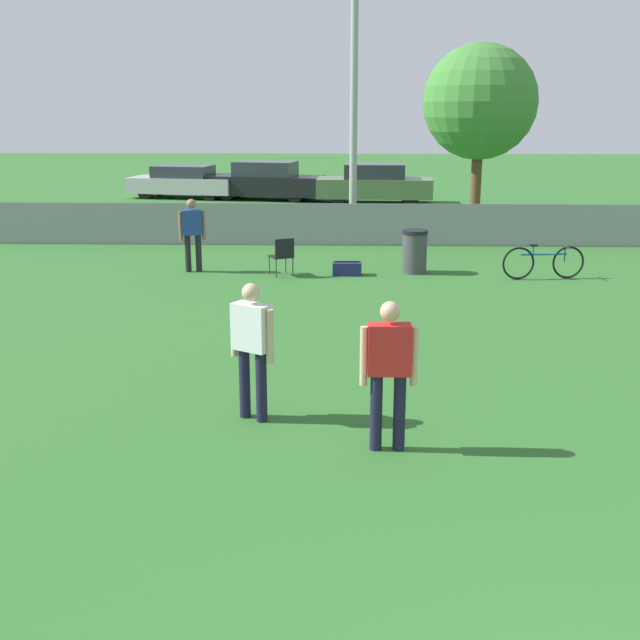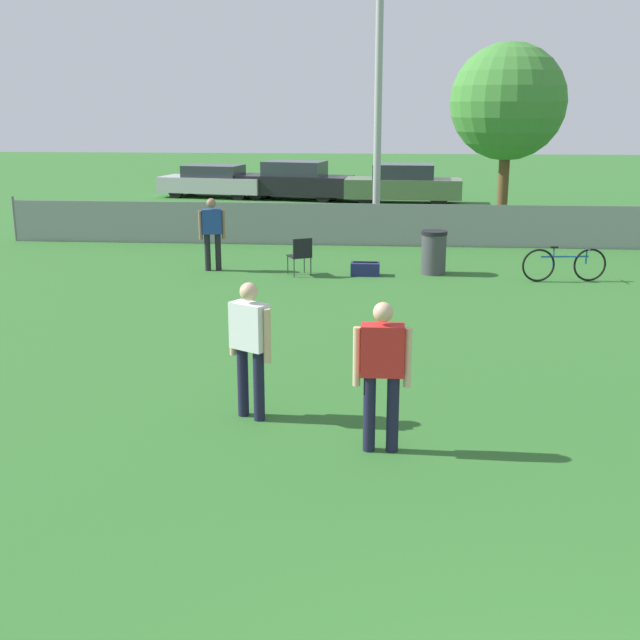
{
  "view_description": "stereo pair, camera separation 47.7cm",
  "coord_description": "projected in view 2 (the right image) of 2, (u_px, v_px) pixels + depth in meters",
  "views": [
    {
      "loc": [
        -1.8,
        -2.93,
        3.56
      ],
      "look_at": [
        -2.1,
        6.43,
        1.05
      ],
      "focal_mm": 45.0,
      "sensor_mm": 36.0,
      "label": 1
    },
    {
      "loc": [
        -1.33,
        -2.9,
        3.56
      ],
      "look_at": [
        -2.1,
        6.43,
        1.05
      ],
      "focal_mm": 45.0,
      "sensor_mm": 36.0,
      "label": 2
    }
  ],
  "objects": [
    {
      "name": "fence_backline",
      "position": [
        437.0,
        226.0,
        20.8
      ],
      "size": [
        22.79,
        0.07,
        1.21
      ],
      "color": "gray",
      "rests_on": "ground_plane"
    },
    {
      "name": "light_pole",
      "position": [
        379.0,
        68.0,
        20.84
      ],
      "size": [
        0.9,
        0.36,
        7.54
      ],
      "color": "#9E9EA3",
      "rests_on": "ground_plane"
    },
    {
      "name": "tree_near_pole",
      "position": [
        508.0,
        102.0,
        23.62
      ],
      "size": [
        3.41,
        3.41,
        5.38
      ],
      "color": "brown",
      "rests_on": "ground_plane"
    },
    {
      "name": "player_thrower_red",
      "position": [
        382.0,
        366.0,
        8.3
      ],
      "size": [
        0.61,
        0.23,
        1.63
      ],
      "rotation": [
        0.0,
        0.0,
        0.02
      ],
      "color": "#191933",
      "rests_on": "ground_plane"
    },
    {
      "name": "player_receiver_white",
      "position": [
        250.0,
        340.0,
        9.21
      ],
      "size": [
        0.53,
        0.42,
        1.63
      ],
      "rotation": [
        0.0,
        0.0,
        -0.55
      ],
      "color": "#191933",
      "rests_on": "ground_plane"
    },
    {
      "name": "spectator_in_blue",
      "position": [
        212.0,
        229.0,
        17.67
      ],
      "size": [
        0.57,
        0.31,
        1.6
      ],
      "rotation": [
        0.0,
        0.0,
        3.38
      ],
      "color": "black",
      "rests_on": "ground_plane"
    },
    {
      "name": "folding_chair_sideline",
      "position": [
        300.0,
        254.0,
        17.23
      ],
      "size": [
        0.59,
        0.59,
        0.83
      ],
      "rotation": [
        0.0,
        0.0,
        3.62
      ],
      "color": "#333338",
      "rests_on": "ground_plane"
    },
    {
      "name": "bicycle_sideline",
      "position": [
        564.0,
        264.0,
        16.69
      ],
      "size": [
        1.77,
        0.44,
        0.74
      ],
      "rotation": [
        0.0,
        0.0,
        0.13
      ],
      "color": "black",
      "rests_on": "ground_plane"
    },
    {
      "name": "trash_bin",
      "position": [
        434.0,
        252.0,
        17.43
      ],
      "size": [
        0.56,
        0.56,
        0.95
      ],
      "color": "#3F3F44",
      "rests_on": "ground_plane"
    },
    {
      "name": "gear_bag_sideline",
      "position": [
        365.0,
        269.0,
        17.35
      ],
      "size": [
        0.62,
        0.34,
        0.3
      ],
      "color": "navy",
      "rests_on": "ground_plane"
    },
    {
      "name": "parked_car_silver",
      "position": [
        214.0,
        181.0,
        32.09
      ],
      "size": [
        4.49,
        2.45,
        1.27
      ],
      "rotation": [
        0.0,
        0.0,
        -0.18
      ],
      "color": "black",
      "rests_on": "ground_plane"
    },
    {
      "name": "parked_car_dark",
      "position": [
        295.0,
        181.0,
        31.33
      ],
      "size": [
        4.68,
        2.54,
        1.48
      ],
      "rotation": [
        0.0,
        0.0,
        -0.21
      ],
      "color": "black",
      "rests_on": "ground_plane"
    },
    {
      "name": "parked_car_olive",
      "position": [
        403.0,
        184.0,
        29.97
      ],
      "size": [
        4.38,
        1.9,
        1.46
      ],
      "rotation": [
        0.0,
        0.0,
        -0.05
      ],
      "color": "black",
      "rests_on": "ground_plane"
    }
  ]
}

